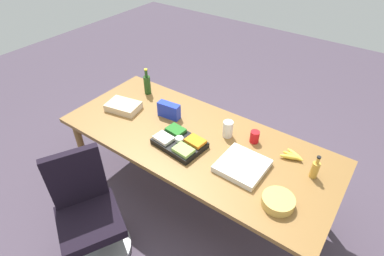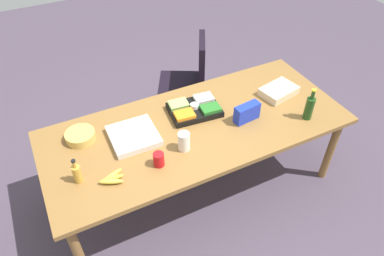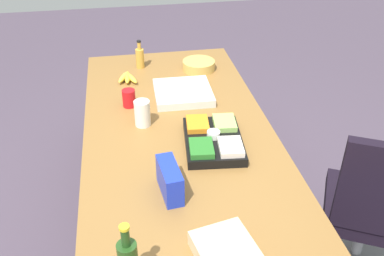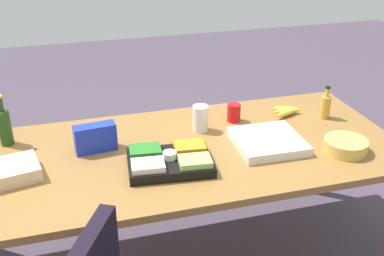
# 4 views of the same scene
# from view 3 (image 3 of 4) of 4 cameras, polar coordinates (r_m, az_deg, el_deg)

# --- Properties ---
(ground_plane) EXTENTS (10.00, 10.00, 0.00)m
(ground_plane) POSITION_cam_3_polar(r_m,az_deg,el_deg) (2.84, -1.14, -14.57)
(ground_plane) COLOR #493D4D
(conference_table) EXTENTS (2.49, 1.06, 0.76)m
(conference_table) POSITION_cam_3_polar(r_m,az_deg,el_deg) (2.37, -1.32, -3.12)
(conference_table) COLOR olive
(conference_table) RESTS_ON ground
(office_chair) EXTENTS (0.65, 0.65, 0.98)m
(office_chair) POSITION_cam_3_polar(r_m,az_deg,el_deg) (2.62, 22.31, -11.28)
(office_chair) COLOR gray
(office_chair) RESTS_ON ground
(chip_bag_blue) EXTENTS (0.23, 0.10, 0.15)m
(chip_bag_blue) POSITION_cam_3_polar(r_m,az_deg,el_deg) (1.96, -2.98, -6.91)
(chip_bag_blue) COLOR #1C33C0
(chip_bag_blue) RESTS_ON conference_table
(mayo_jar) EXTENTS (0.10, 0.10, 0.15)m
(mayo_jar) POSITION_cam_3_polar(r_m,az_deg,el_deg) (2.45, -6.61, 1.96)
(mayo_jar) COLOR white
(mayo_jar) RESTS_ON conference_table
(dressing_bottle) EXTENTS (0.08, 0.08, 0.21)m
(dressing_bottle) POSITION_cam_3_polar(r_m,az_deg,el_deg) (3.16, -6.94, 9.30)
(dressing_bottle) COLOR gold
(dressing_bottle) RESTS_ON conference_table
(chip_bowl) EXTENTS (0.29, 0.29, 0.07)m
(chip_bowl) POSITION_cam_3_polar(r_m,az_deg,el_deg) (3.12, 0.90, 8.32)
(chip_bowl) COLOR gold
(chip_bowl) RESTS_ON conference_table
(veggie_tray) EXTENTS (0.45, 0.34, 0.09)m
(veggie_tray) POSITION_cam_3_polar(r_m,az_deg,el_deg) (2.29, 2.85, -1.51)
(veggie_tray) COLOR black
(veggie_tray) RESTS_ON conference_table
(pizza_box) EXTENTS (0.37, 0.37, 0.05)m
(pizza_box) POSITION_cam_3_polar(r_m,az_deg,el_deg) (2.76, -1.20, 4.72)
(pizza_box) COLOR silver
(pizza_box) RESTS_ON conference_table
(banana_bunch) EXTENTS (0.19, 0.15, 0.04)m
(banana_bunch) POSITION_cam_3_polar(r_m,az_deg,el_deg) (2.99, -8.57, 6.65)
(banana_bunch) COLOR gold
(banana_bunch) RESTS_ON conference_table
(red_solo_cup) EXTENTS (0.09, 0.09, 0.11)m
(red_solo_cup) POSITION_cam_3_polar(r_m,az_deg,el_deg) (2.67, -8.38, 3.94)
(red_solo_cup) COLOR red
(red_solo_cup) RESTS_ON conference_table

